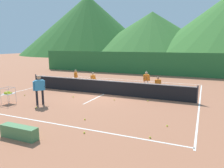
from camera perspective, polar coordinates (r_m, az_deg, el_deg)
name	(u,v)px	position (r m, az deg, el deg)	size (l,w,h in m)	color
ground_plane	(104,94)	(14.77, -2.10, -2.68)	(120.00, 120.00, 0.00)	#A86647
line_baseline_near	(46,122)	(9.97, -16.99, -9.64)	(12.16, 0.08, 0.01)	white
line_baseline_far	(132,80)	(20.51, 5.41, 1.00)	(12.16, 0.08, 0.01)	white
line_sideline_west	(35,87)	(18.17, -19.71, -0.80)	(0.08, 12.19, 0.01)	white
line_sideline_east	(200,103)	(13.42, 22.16, -4.79)	(0.08, 12.19, 0.01)	white
line_service_center	(104,94)	(14.77, -2.10, -2.67)	(0.08, 5.57, 0.01)	white
tennis_net	(104,87)	(14.66, -2.12, -0.78)	(11.94, 0.08, 1.05)	#333338
instructor	(39,87)	(12.66, -18.68, -0.81)	(0.59, 0.81, 1.67)	black
student_0	(76,76)	(18.35, -9.58, 2.17)	(0.30, 0.52, 1.26)	navy
student_1	(93,79)	(16.36, -5.04, 1.30)	(0.29, 0.51, 1.28)	black
student_2	(146,79)	(16.26, 9.06, 1.35)	(0.52, 0.69, 1.36)	silver
student_3	(158,84)	(14.91, 12.02, 0.07)	(0.46, 0.41, 1.21)	navy
ball_cart	(8,93)	(13.76, -25.86, -2.16)	(0.58, 0.58, 0.90)	#B7B7BC
tennis_ball_0	(167,126)	(9.35, 14.38, -10.66)	(0.07, 0.07, 0.07)	yellow
tennis_ball_1	(84,133)	(8.48, -7.35, -12.65)	(0.07, 0.07, 0.07)	yellow
tennis_ball_2	(85,119)	(9.88, -7.22, -9.25)	(0.07, 0.07, 0.07)	yellow
tennis_ball_3	(73,97)	(14.06, -10.25, -3.38)	(0.07, 0.07, 0.07)	yellow
tennis_ball_4	(36,107)	(12.24, -19.38, -5.89)	(0.07, 0.07, 0.07)	yellow
tennis_ball_5	(148,101)	(13.07, 9.47, -4.41)	(0.07, 0.07, 0.07)	yellow
tennis_ball_6	(114,100)	(13.12, 0.57, -4.20)	(0.07, 0.07, 0.07)	yellow
tennis_ball_7	(150,137)	(8.14, 10.06, -13.74)	(0.07, 0.07, 0.07)	yellow
tennis_ball_8	(25,95)	(15.47, -22.11, -2.72)	(0.07, 0.07, 0.07)	yellow
windscreen_fence	(145,63)	(24.55, 8.63, 5.42)	(26.74, 0.08, 2.51)	#286B33
courtside_bench	(19,132)	(8.64, -23.33, -11.61)	(1.50, 0.36, 0.46)	#4C7F4C
hill_0	(152,34)	(69.27, 10.48, 12.94)	(42.81, 42.81, 13.20)	#38702D
hill_2	(88,25)	(77.80, -6.32, 15.21)	(45.83, 45.83, 19.86)	#2D6628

